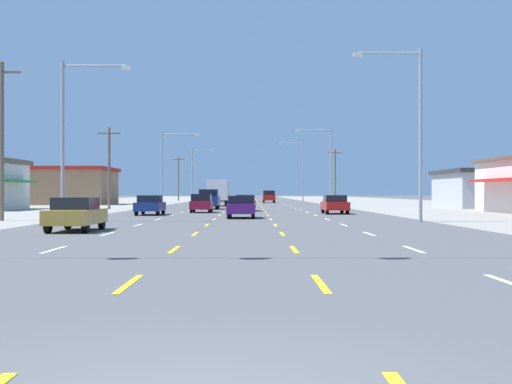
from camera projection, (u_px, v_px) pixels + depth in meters
name	position (u px, v px, depth m)	size (l,w,h in m)	color
ground_plane	(246.00, 208.00, 71.54)	(572.00, 572.00, 0.00)	#4C4C4F
lot_apron_left	(8.00, 208.00, 71.33)	(28.00, 440.00, 0.01)	gray
lot_apron_right	(482.00, 208.00, 71.75)	(28.00, 440.00, 0.01)	gray
lane_markings	(247.00, 203.00, 110.04)	(10.64, 227.60, 0.01)	white
signal_span_wire	(215.00, 33.00, 16.93)	(25.31, 0.53, 9.54)	brown
sedan_far_left_nearest	(76.00, 214.00, 29.68)	(1.80, 4.50, 1.46)	#B28C33
sedan_center_turn_near	(241.00, 206.00, 44.74)	(1.80, 4.50, 1.46)	#4C196B
sedan_far_left_mid	(150.00, 205.00, 50.89)	(1.80, 4.50, 1.46)	navy
sedan_far_right_midfar	(335.00, 204.00, 53.62)	(1.80, 4.50, 1.46)	red
hatchback_inner_left_far	(201.00, 203.00, 56.98)	(1.72, 3.90, 1.54)	maroon
sedan_center_turn_farther	(245.00, 203.00, 61.79)	(1.80, 4.50, 1.46)	red
suv_inner_left_farthest	(209.00, 199.00, 68.60)	(1.98, 4.90, 1.98)	navy
box_truck_inner_left_distant_a	(218.00, 191.00, 84.60)	(2.40, 7.20, 3.23)	#B28C33
suv_inner_right_distant_b	(269.00, 196.00, 111.73)	(1.98, 4.90, 1.98)	red
sedan_far_left_distant_c	(206.00, 198.00, 114.11)	(1.80, 4.50, 1.46)	#4C196B
storefront_left_row_2	(61.00, 186.00, 95.40)	(14.35, 12.64, 5.14)	#8C6B4C
storefront_right_row_2	(495.00, 189.00, 75.01)	(11.36, 12.35, 4.16)	#B2B2B7
streetlight_left_row_0	(70.00, 129.00, 38.82)	(3.94, 0.26, 9.10)	gray
streetlight_right_row_0	(414.00, 122.00, 38.99)	(3.93, 0.26, 9.85)	gray
streetlight_left_row_1	(166.00, 162.00, 82.34)	(4.62, 0.26, 8.94)	gray
streetlight_right_row_1	(327.00, 160.00, 82.51)	(4.40, 0.26, 9.46)	gray
streetlight_left_row_2	(195.00, 171.00, 125.86)	(4.05, 0.26, 9.69)	gray
streetlight_right_row_2	(301.00, 167.00, 126.03)	(4.44, 0.26, 10.98)	gray
utility_pole_left_row_0	(2.00, 138.00, 40.47)	(2.20, 0.26, 9.37)	brown
utility_pole_left_row_1	(109.00, 166.00, 68.84)	(2.20, 0.26, 8.20)	brown
utility_pole_right_row_2	(335.00, 175.00, 104.19)	(2.20, 0.26, 8.29)	brown
utility_pole_left_row_3	(178.00, 178.00, 135.16)	(2.20, 0.26, 8.80)	brown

